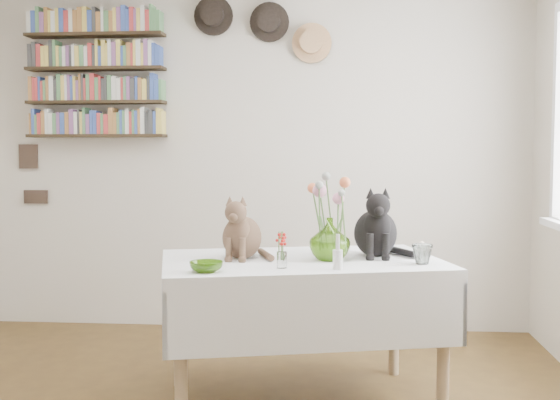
# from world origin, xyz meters

# --- Properties ---
(room) EXTENTS (4.08, 4.58, 2.58)m
(room) POSITION_xyz_m (0.00, 0.00, 1.25)
(room) COLOR brown
(room) RESTS_ON ground
(dining_table) EXTENTS (1.56, 1.20, 0.74)m
(dining_table) POSITION_xyz_m (0.46, 0.72, 0.56)
(dining_table) COLOR white
(dining_table) RESTS_ON room
(tabby_cat) EXTENTS (0.25, 0.30, 0.33)m
(tabby_cat) POSITION_xyz_m (0.16, 0.73, 0.91)
(tabby_cat) COLOR brown
(tabby_cat) RESTS_ON dining_table
(black_cat) EXTENTS (0.26, 0.32, 0.37)m
(black_cat) POSITION_xyz_m (0.84, 0.86, 0.93)
(black_cat) COLOR black
(black_cat) RESTS_ON dining_table
(flower_vase) EXTENTS (0.24, 0.24, 0.21)m
(flower_vase) POSITION_xyz_m (0.61, 0.69, 0.85)
(flower_vase) COLOR #82B933
(flower_vase) RESTS_ON dining_table
(green_bowl) EXTENTS (0.21, 0.21, 0.05)m
(green_bowl) POSITION_xyz_m (0.06, 0.30, 0.77)
(green_bowl) COLOR #82B933
(green_bowl) RESTS_ON dining_table
(drinking_glass) EXTENTS (0.13, 0.13, 0.10)m
(drinking_glass) POSITION_xyz_m (1.05, 0.61, 0.79)
(drinking_glass) COLOR white
(drinking_glass) RESTS_ON dining_table
(candlestick) EXTENTS (0.05, 0.05, 0.16)m
(candlestick) POSITION_xyz_m (0.65, 0.42, 0.80)
(candlestick) COLOR white
(candlestick) RESTS_ON dining_table
(berry_jar) EXTENTS (0.05, 0.05, 0.19)m
(berry_jar) POSITION_xyz_m (0.39, 0.44, 0.83)
(berry_jar) COLOR white
(berry_jar) RESTS_ON dining_table
(porcelain_figurine) EXTENTS (0.05, 0.05, 0.09)m
(porcelain_figurine) POSITION_xyz_m (1.07, 0.81, 0.78)
(porcelain_figurine) COLOR white
(porcelain_figurine) RESTS_ON dining_table
(flower_bouquet) EXTENTS (0.17, 0.13, 0.39)m
(flower_bouquet) POSITION_xyz_m (0.61, 0.70, 1.08)
(flower_bouquet) COLOR #4C7233
(flower_bouquet) RESTS_ON flower_vase
(bookshelf_unit) EXTENTS (1.00, 0.16, 0.91)m
(bookshelf_unit) POSITION_xyz_m (-1.10, 2.16, 1.84)
(bookshelf_unit) COLOR black
(bookshelf_unit) RESTS_ON room
(wall_hats) EXTENTS (0.98, 0.09, 0.48)m
(wall_hats) POSITION_xyz_m (0.12, 2.19, 2.17)
(wall_hats) COLOR black
(wall_hats) RESTS_ON room
(wall_art_plaques) EXTENTS (0.21, 0.02, 0.44)m
(wall_art_plaques) POSITION_xyz_m (-1.63, 2.23, 1.12)
(wall_art_plaques) COLOR #38281E
(wall_art_plaques) RESTS_ON room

